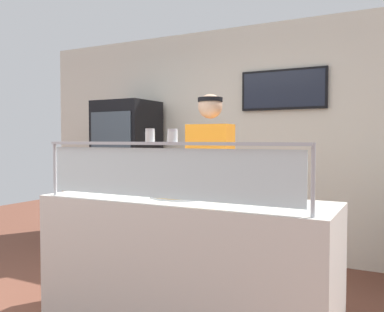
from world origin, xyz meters
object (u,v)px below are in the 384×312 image
pepper_flake_shaker (173,136)px  drink_fridge (127,175)px  pizza_tray (182,195)px  pizza_server (178,192)px  parmesan_shaker (150,136)px  worker_figure (210,182)px

pepper_flake_shaker → drink_fridge: size_ratio=0.05×
drink_fridge → pizza_tray: bearing=-43.3°
pizza_server → parmesan_shaker: 0.52m
parmesan_shaker → worker_figure: bearing=90.6°
pizza_server → drink_fridge: (-1.64, 1.59, -0.06)m
pizza_tray → parmesan_shaker: size_ratio=5.30×
parmesan_shaker → worker_figure: worker_figure is taller
worker_figure → drink_fridge: 1.89m
parmesan_shaker → pizza_server: bearing=86.9°
parmesan_shaker → pepper_flake_shaker: (0.17, 0.00, -0.00)m
pizza_server → parmesan_shaker: (-0.02, -0.33, 0.40)m
pepper_flake_shaker → worker_figure: bearing=100.8°
pizza_tray → drink_fridge: 2.30m
pizza_server → worker_figure: 0.62m
pizza_server → drink_fridge: drink_fridge is taller
pepper_flake_shaker → worker_figure: (-0.18, 0.95, -0.39)m
pizza_server → worker_figure: bearing=91.4°
pizza_tray → drink_fridge: bearing=136.7°
parmesan_shaker → pepper_flake_shaker: bearing=0.0°
pizza_tray → worker_figure: 0.60m
worker_figure → drink_fridge: (-1.62, 0.97, -0.08)m
parmesan_shaker → pepper_flake_shaker: parmesan_shaker is taller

